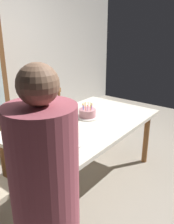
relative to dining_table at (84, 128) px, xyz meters
The scene contains 9 objects.
ground 0.65m from the dining_table, ahead, with size 6.40×6.40×0.00m, color #9E9384.
dining_table is the anchor object (origin of this frame).
birthday_cake 0.19m from the dining_table, 23.58° to the left, with size 0.28×0.28×0.17m.
plate_near_celebrant 0.54m from the dining_table, 154.03° to the right, with size 0.22×0.22×0.01m, color white.
plate_far_side 0.26m from the dining_table, 110.47° to the left, with size 0.22×0.22×0.01m, color white.
fork_near_celebrant 0.69m from the dining_table, 159.38° to the right, with size 0.18×0.02×0.01m, color silver.
fork_far_side 0.35m from the dining_table, 136.59° to the left, with size 0.18×0.02×0.01m, color silver.
chair_spindle_back 0.87m from the dining_table, 81.42° to the left, with size 0.49×0.49×0.95m.
person_celebrant 1.54m from the dining_table, 148.75° to the right, with size 0.32×0.32×1.59m.
Camera 1 is at (-1.90, -1.50, 1.72)m, focal length 37.73 mm.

